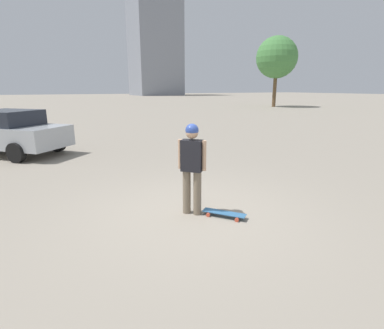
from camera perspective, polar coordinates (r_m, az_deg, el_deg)
name	(u,v)px	position (r m, az deg, el deg)	size (l,w,h in m)	color
ground_plane	(192,213)	(5.52, 0.00, -9.26)	(220.00, 220.00, 0.00)	gray
person	(192,163)	(5.21, 0.00, 0.36)	(0.40, 0.40, 1.63)	#7A6B56
skateboard	(224,213)	(5.38, 6.13, -9.23)	(0.71, 0.63, 0.08)	#336693
car_parked_near	(7,132)	(11.92, -31.73, 5.29)	(4.12, 4.11, 1.49)	#ADB2B7
building_block_distant	(155,46)	(95.23, -7.09, 21.53)	(13.14, 13.10, 28.36)	gray
tree_distant	(277,58)	(37.90, 15.84, 19.01)	(4.72, 4.72, 7.97)	brown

